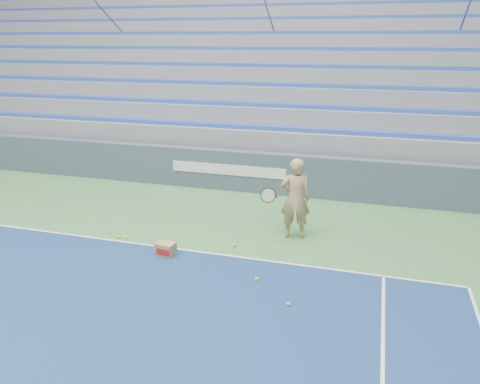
# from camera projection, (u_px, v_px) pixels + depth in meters

# --- Properties ---
(sponsor_barrier) EXTENTS (30.00, 0.32, 1.10)m
(sponsor_barrier) POSITION_uv_depth(u_px,v_px,m) (230.00, 170.00, 12.78)
(sponsor_barrier) COLOR #3F4B60
(sponsor_barrier) RESTS_ON ground
(bleachers) EXTENTS (31.00, 9.15, 7.30)m
(bleachers) POSITION_uv_depth(u_px,v_px,m) (276.00, 84.00, 17.42)
(bleachers) COLOR gray
(bleachers) RESTS_ON ground
(tennis_player) EXTENTS (0.95, 0.89, 1.70)m
(tennis_player) POSITION_uv_depth(u_px,v_px,m) (295.00, 198.00, 9.59)
(tennis_player) COLOR tan
(tennis_player) RESTS_ON ground
(ball_box) EXTENTS (0.37, 0.31, 0.26)m
(ball_box) POSITION_uv_depth(u_px,v_px,m) (166.00, 249.00, 8.97)
(ball_box) COLOR #9F7A4D
(ball_box) RESTS_ON ground
(tennis_ball_0) EXTENTS (0.07, 0.07, 0.07)m
(tennis_ball_0) POSITION_uv_depth(u_px,v_px,m) (119.00, 237.00, 9.76)
(tennis_ball_0) COLOR #CFE22E
(tennis_ball_0) RESTS_ON ground
(tennis_ball_1) EXTENTS (0.07, 0.07, 0.07)m
(tennis_ball_1) POSITION_uv_depth(u_px,v_px,m) (256.00, 279.00, 8.05)
(tennis_ball_1) COLOR #CFE22E
(tennis_ball_1) RESTS_ON ground
(tennis_ball_2) EXTENTS (0.07, 0.07, 0.07)m
(tennis_ball_2) POSITION_uv_depth(u_px,v_px,m) (288.00, 304.00, 7.29)
(tennis_ball_2) COLOR #CFE22E
(tennis_ball_2) RESTS_ON ground
(tennis_ball_3) EXTENTS (0.07, 0.07, 0.07)m
(tennis_ball_3) POSITION_uv_depth(u_px,v_px,m) (234.00, 245.00, 9.38)
(tennis_ball_3) COLOR #CFE22E
(tennis_ball_3) RESTS_ON ground
(tennis_ball_4) EXTENTS (0.07, 0.07, 0.07)m
(tennis_ball_4) POSITION_uv_depth(u_px,v_px,m) (126.00, 237.00, 9.73)
(tennis_ball_4) COLOR #CFE22E
(tennis_ball_4) RESTS_ON ground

